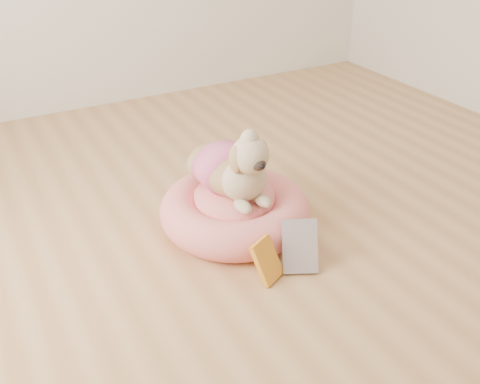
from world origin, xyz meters
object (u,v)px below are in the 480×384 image
pet_bed (235,210)px  book_yellow (267,261)px  dog (232,156)px  book_white (300,246)px

pet_bed → book_yellow: bearing=-99.6°
dog → book_yellow: size_ratio=2.78×
pet_bed → book_yellow: pet_bed is taller
book_yellow → book_white: bearing=-26.3°
pet_bed → book_white: (0.09, -0.38, 0.02)m
book_white → book_yellow: bearing=-154.2°
book_white → dog: bearing=128.9°
pet_bed → book_white: bearing=-77.0°
book_yellow → book_white: book_white is taller
dog → book_yellow: bearing=-101.5°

